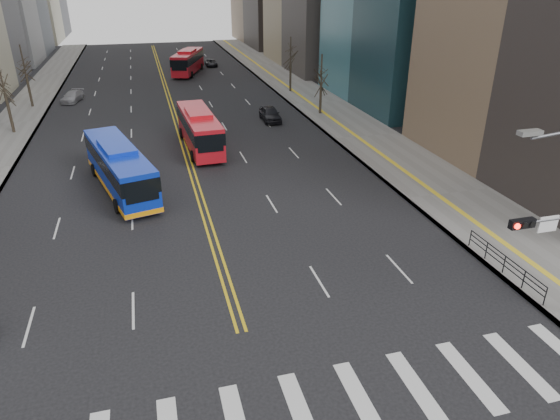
% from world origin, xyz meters
% --- Properties ---
extents(ground, '(220.00, 220.00, 0.00)m').
position_xyz_m(ground, '(0.00, 0.00, 0.00)').
color(ground, black).
extents(sidewalk_right, '(7.00, 130.00, 0.15)m').
position_xyz_m(sidewalk_right, '(17.50, 45.00, 0.07)').
color(sidewalk_right, slate).
rests_on(sidewalk_right, ground).
extents(sidewalk_left, '(5.00, 130.00, 0.15)m').
position_xyz_m(sidewalk_left, '(-16.50, 45.00, 0.07)').
color(sidewalk_left, slate).
rests_on(sidewalk_left, ground).
extents(crosswalk, '(26.70, 4.00, 0.01)m').
position_xyz_m(crosswalk, '(0.00, 0.00, 0.01)').
color(crosswalk, silver).
rests_on(crosswalk, ground).
extents(centerline, '(0.55, 100.00, 0.01)m').
position_xyz_m(centerline, '(0.00, 55.00, 0.01)').
color(centerline, gold).
rests_on(centerline, ground).
extents(pedestrian_railing, '(0.06, 6.06, 1.02)m').
position_xyz_m(pedestrian_railing, '(14.30, 6.00, 0.82)').
color(pedestrian_railing, black).
rests_on(pedestrian_railing, sidewalk_right).
extents(street_trees, '(35.20, 47.20, 7.60)m').
position_xyz_m(street_trees, '(-7.18, 34.55, 4.87)').
color(street_trees, black).
rests_on(street_trees, ground).
extents(blue_bus, '(5.44, 12.27, 3.50)m').
position_xyz_m(blue_bus, '(-5.35, 23.33, 1.83)').
color(blue_bus, '#0C2DBF').
rests_on(blue_bus, ground).
extents(red_bus_near, '(3.14, 11.04, 3.48)m').
position_xyz_m(red_bus_near, '(1.44, 31.53, 1.94)').
color(red_bus_near, red).
rests_on(red_bus_near, ground).
extents(red_bus_far, '(6.22, 11.74, 3.64)m').
position_xyz_m(red_bus_far, '(4.23, 69.28, 2.02)').
color(red_bus_far, red).
rests_on(red_bus_far, ground).
extents(car_dark_mid, '(1.86, 4.50, 1.53)m').
position_xyz_m(car_dark_mid, '(9.87, 38.84, 0.76)').
color(car_dark_mid, black).
rests_on(car_dark_mid, ground).
extents(car_silver, '(2.86, 4.68, 1.27)m').
position_xyz_m(car_silver, '(-11.65, 53.88, 0.63)').
color(car_silver, '#9A999E').
rests_on(car_silver, ground).
extents(car_dark_far, '(1.89, 4.02, 1.11)m').
position_xyz_m(car_dark_far, '(8.64, 75.24, 0.56)').
color(car_dark_far, black).
rests_on(car_dark_far, ground).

